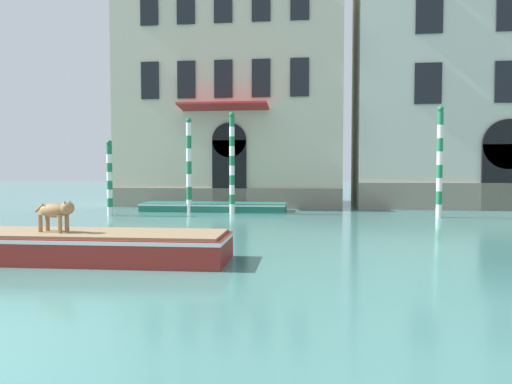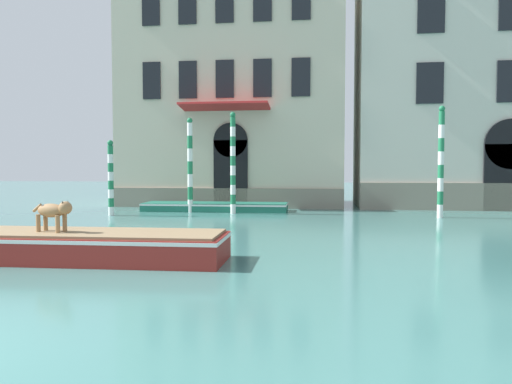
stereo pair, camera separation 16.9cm
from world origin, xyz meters
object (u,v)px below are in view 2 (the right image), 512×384
boat_moored_near_palazzo (215,207)px  mooring_pole_1 (190,165)px  mooring_pole_2 (111,178)px  mooring_pole_4 (441,162)px  boat_foreground (78,245)px  mooring_pole_0 (233,163)px  dog_on_deck (54,211)px

boat_moored_near_palazzo → mooring_pole_1: (-0.99, -0.82, 1.98)m
mooring_pole_2 → mooring_pole_4: mooring_pole_4 is taller
mooring_pole_4 → mooring_pole_2: bearing=-176.1°
boat_foreground → mooring_pole_2: 10.47m
mooring_pole_0 → mooring_pole_2: 5.31m
boat_foreground → mooring_pole_4: (10.28, 10.72, 1.96)m
mooring_pole_1 → mooring_pole_2: size_ratio=1.34×
dog_on_deck → mooring_pole_2: size_ratio=0.33×
mooring_pole_0 → mooring_pole_2: bearing=-163.2°
boat_foreground → mooring_pole_4: bearing=44.8°
boat_foreground → mooring_pole_1: size_ratio=1.57×
boat_moored_near_palazzo → boat_foreground: bearing=-93.1°
mooring_pole_1 → mooring_pole_4: 10.88m
boat_moored_near_palazzo → mooring_pole_4: size_ratio=1.50×
boat_foreground → mooring_pole_0: bearing=80.9°
mooring_pole_2 → mooring_pole_1: bearing=33.4°
boat_moored_near_palazzo → mooring_pole_2: size_ratio=2.12×
boat_foreground → mooring_pole_2: (-3.52, 9.77, 1.29)m
dog_on_deck → mooring_pole_2: 10.41m
boat_moored_near_palazzo → mooring_pole_0: size_ratio=1.52×
boat_foreground → mooring_pole_1: (-0.56, 11.73, 1.83)m
mooring_pole_0 → mooring_pole_2: mooring_pole_0 is taller
boat_foreground → mooring_pole_2: bearing=108.4°
dog_on_deck → boat_foreground: bearing=32.8°
mooring_pole_2 → boat_moored_near_palazzo: bearing=35.1°
mooring_pole_0 → mooring_pole_4: (8.76, -0.57, 0.03)m
mooring_pole_4 → boat_foreground: bearing=-133.8°
mooring_pole_2 → mooring_pole_4: bearing=3.9°
boat_moored_near_palazzo → mooring_pole_4: bearing=-11.6°
mooring_pole_1 → mooring_pole_4: size_ratio=0.94×
mooring_pole_0 → mooring_pole_1: size_ratio=1.04×
mooring_pole_4 → dog_on_deck: bearing=-134.6°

